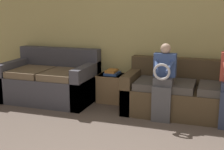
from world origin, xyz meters
TOP-DOWN VIEW (x-y plane):
  - wall_back at (0.00, 3.14)m, footprint 7.92×0.06m
  - couch_main at (0.64, 2.64)m, footprint 2.19×0.88m
  - couch_side at (-1.87, 2.62)m, footprint 1.58×0.99m
  - child_left_seated at (0.18, 2.28)m, footprint 0.33×0.36m
  - side_shelf at (-0.81, 2.87)m, footprint 0.47×0.43m
  - book_stack at (-0.81, 2.87)m, footprint 0.23×0.30m

SIDE VIEW (x-z plane):
  - side_shelf at x=-0.81m, z-range 0.01..0.49m
  - couch_main at x=0.64m, z-range -0.11..0.72m
  - couch_side at x=-1.87m, z-range -0.12..0.77m
  - book_stack at x=-0.81m, z-range 0.48..0.56m
  - child_left_seated at x=0.18m, z-range 0.05..1.17m
  - wall_back at x=0.00m, z-range 0.00..2.55m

